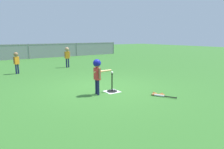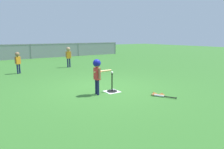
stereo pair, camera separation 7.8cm
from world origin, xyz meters
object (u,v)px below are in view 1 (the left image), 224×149
batting_tee (112,89)px  batter_child (97,70)px  fielder_near_right (16,60)px  spare_bat_silver (161,96)px  baseball_on_tee (112,72)px  glove_near_bats (161,95)px  fielder_near_left (67,54)px  glove_by_plate (154,94)px

batting_tee → batter_child: 0.86m
fielder_near_right → spare_bat_silver: bearing=-66.0°
batting_tee → baseball_on_tee: size_ratio=7.80×
glove_near_bats → fielder_near_left: bearing=91.5°
baseball_on_tee → batter_child: bearing=-177.6°
fielder_near_left → glove_near_bats: bearing=-88.5°
fielder_near_left → glove_near_bats: 6.74m
batter_child → spare_bat_silver: bearing=-41.4°
batter_child → fielder_near_right: (-1.39, 5.01, -0.11)m
fielder_near_left → spare_bat_silver: size_ratio=1.81×
batting_tee → spare_bat_silver: size_ratio=0.92×
baseball_on_tee → glove_by_plate: size_ratio=0.30×
batting_tee → glove_near_bats: bearing=-52.5°
batter_child → fielder_near_left: fielder_near_left is taller
baseball_on_tee → fielder_near_left: fielder_near_left is taller
batting_tee → glove_near_bats: batting_tee is taller
batting_tee → fielder_near_left: bearing=82.2°
baseball_on_tee → glove_near_bats: baseball_on_tee is taller
fielder_near_left → glove_near_bats: size_ratio=4.36×
spare_bat_silver → glove_near_bats: bearing=33.0°
batting_tee → fielder_near_left: size_ratio=0.51×
baseball_on_tee → fielder_near_right: 5.35m
batting_tee → spare_bat_silver: batting_tee is taller
batter_child → fielder_near_right: 5.20m
batter_child → fielder_near_left: 5.67m
batter_child → batting_tee: bearing=2.4°
batting_tee → batter_child: bearing=-177.6°
batting_tee → baseball_on_tee: baseball_on_tee is taller
batter_child → glove_by_plate: (1.36, -1.02, -0.72)m
baseball_on_tee → spare_bat_silver: bearing=-55.7°
baseball_on_tee → fielder_near_left: bearing=82.2°
glove_near_bats → batting_tee: bearing=127.5°
baseball_on_tee → spare_bat_silver: 1.62m
baseball_on_tee → fielder_near_left: 5.55m
baseball_on_tee → fielder_near_right: bearing=111.1°
baseball_on_tee → glove_by_plate: (0.82, -1.04, -0.58)m
spare_bat_silver → batting_tee: bearing=124.3°
glove_by_plate → spare_bat_silver: bearing=-80.7°
fielder_near_right → glove_by_plate: size_ratio=4.09×
baseball_on_tee → glove_near_bats: size_ratio=0.28×
spare_bat_silver → fielder_near_right: bearing=114.0°
glove_by_plate → fielder_near_right: bearing=114.5°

